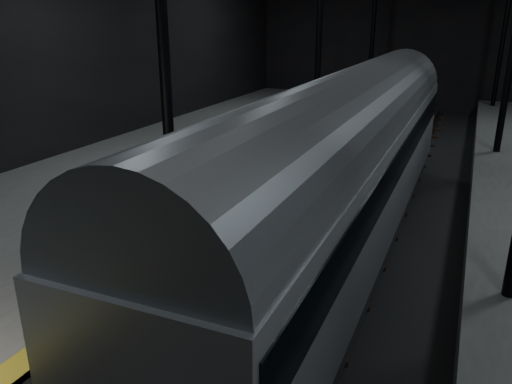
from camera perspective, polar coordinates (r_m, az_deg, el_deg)
The scene contains 6 objects.
ground at distance 15.27m, azimuth 11.45°, elevation -4.62°, with size 44.00×44.00×0.00m, color black.
platform_left at distance 17.99m, azimuth -12.38°, elevation 0.74°, with size 9.00×43.80×1.00m, color #4F4F4D.
tactile_strip at distance 15.81m, azimuth 0.14°, elevation 0.53°, with size 0.50×43.80×0.01m, color olive.
track at distance 15.24m, azimuth 11.46°, elevation -4.38°, with size 2.40×43.00×0.24m.
train at distance 12.85m, azimuth 10.63°, elevation 3.61°, with size 2.71×18.04×4.82m.
woman at distance 10.12m, azimuth -19.61°, elevation -7.28°, with size 0.55×0.36×1.52m, color #99845E.
Camera 1 is at (2.68, -13.74, 6.10)m, focal length 35.00 mm.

